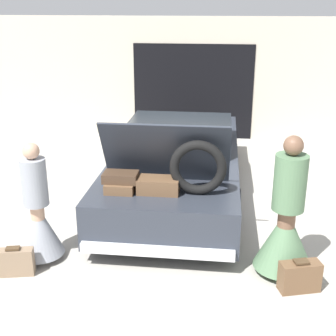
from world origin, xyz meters
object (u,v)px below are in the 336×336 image
person_left (38,219)px  person_right (286,227)px  suitcase_beside_left_person (14,262)px  suitcase_beside_right_person (300,276)px  car (178,162)px

person_left → person_right: size_ratio=0.90×
suitcase_beside_left_person → suitcase_beside_right_person: size_ratio=0.96×
person_left → person_right: (3.05, 0.04, 0.06)m
person_left → suitcase_beside_right_person: bearing=91.6°
car → person_left: 2.79m
person_right → suitcase_beside_left_person: person_right is taller
car → person_right: 2.76m
person_left → suitcase_beside_left_person: person_left is taller
person_left → suitcase_beside_right_person: person_left is taller
person_right → suitcase_beside_left_person: bearing=108.7°
car → person_left: size_ratio=3.20×
car → person_right: bearing=-56.4°
suitcase_beside_left_person → suitcase_beside_right_person: bearing=1.4°
person_left → person_right: person_right is taller
car → suitcase_beside_left_person: 3.26m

